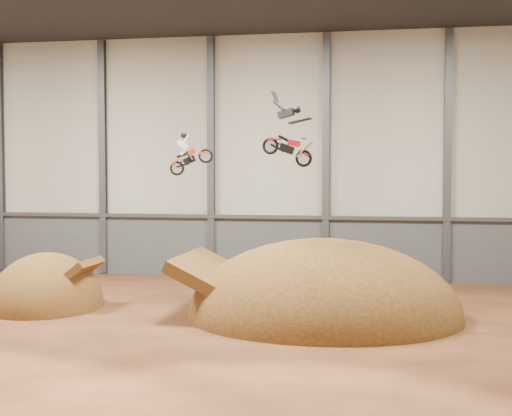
{
  "coord_description": "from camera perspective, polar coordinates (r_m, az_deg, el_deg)",
  "views": [
    {
      "loc": [
        6.7,
        -25.53,
        6.2
      ],
      "look_at": [
        1.3,
        4.0,
        4.63
      ],
      "focal_mm": 50.0,
      "sensor_mm": 36.0,
      "label": 1
    }
  ],
  "objects": [
    {
      "name": "fmx_rider_b",
      "position": [
        28.46,
        2.27,
        6.31
      ],
      "size": [
        3.59,
        1.35,
        3.26
      ],
      "primitive_type": null,
      "rotation": [
        0.0,
        0.35,
        -0.16
      ],
      "color": "red"
    },
    {
      "name": "steel_rail",
      "position": [
        40.92,
        0.92,
        -0.72
      ],
      "size": [
        39.8,
        0.35,
        0.2
      ],
      "primitive_type": "cube",
      "color": "#47494F",
      "rests_on": "lower_band_back"
    },
    {
      "name": "steel_column_4",
      "position": [
        40.47,
        15.08,
        4.03
      ],
      "size": [
        0.4,
        0.36,
        13.9
      ],
      "primitive_type": "cube",
      "color": "#47494F",
      "rests_on": "ground"
    },
    {
      "name": "landing_ramp",
      "position": [
        30.61,
        5.41,
        -8.7
      ],
      "size": [
        11.6,
        10.26,
        6.69
      ],
      "primitive_type": "ellipsoid",
      "color": "#422810",
      "rests_on": "ground"
    },
    {
      "name": "lower_band_back",
      "position": [
        41.22,
        0.96,
        -3.2
      ],
      "size": [
        39.8,
        0.18,
        3.5
      ],
      "primitive_type": "cube",
      "color": "#4E5155",
      "rests_on": "ground"
    },
    {
      "name": "steel_column_0",
      "position": [
        46.62,
        -19.76,
        3.81
      ],
      "size": [
        0.4,
        0.36,
        13.9
      ],
      "primitive_type": "cube",
      "color": "#47494F",
      "rests_on": "ground"
    },
    {
      "name": "back_wall",
      "position": [
        41.09,
        0.99,
        4.11
      ],
      "size": [
        40.0,
        0.1,
        14.0
      ],
      "primitive_type": "cube",
      "color": "beige",
      "rests_on": "ground"
    },
    {
      "name": "steel_column_2",
      "position": [
        41.56,
        -3.61,
        4.1
      ],
      "size": [
        0.4,
        0.36,
        13.9
      ],
      "primitive_type": "cube",
      "color": "#47494F",
      "rests_on": "ground"
    },
    {
      "name": "fmx_rider_a",
      "position": [
        31.27,
        -4.97,
        4.8
      ],
      "size": [
        2.63,
        1.29,
        2.43
      ],
      "primitive_type": null,
      "rotation": [
        0.0,
        -0.41,
        0.22
      ],
      "color": "red"
    },
    {
      "name": "steel_column_3",
      "position": [
        40.48,
        5.61,
        4.12
      ],
      "size": [
        0.4,
        0.36,
        13.9
      ],
      "primitive_type": "cube",
      "color": "#47494F",
      "rests_on": "ground"
    },
    {
      "name": "takeoff_ramp",
      "position": [
        33.93,
        -16.41,
        -7.65
      ],
      "size": [
        5.01,
        5.78,
        5.01
      ],
      "primitive_type": "ellipsoid",
      "color": "#422810",
      "rests_on": "ground"
    },
    {
      "name": "floor",
      "position": [
        27.11,
        -4.29,
        -10.23
      ],
      "size": [
        40.0,
        40.0,
        0.0
      ],
      "primitive_type": "plane",
      "color": "#452312",
      "rests_on": "ground"
    },
    {
      "name": "steel_column_1",
      "position": [
        43.66,
        -12.15,
        3.98
      ],
      "size": [
        0.4,
        0.36,
        13.9
      ],
      "primitive_type": "cube",
      "color": "#47494F",
      "rests_on": "ground"
    }
  ]
}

